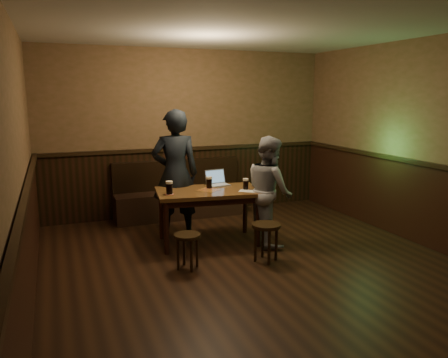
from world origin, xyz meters
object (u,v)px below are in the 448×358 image
Objects in this scene: bench at (180,198)px; stool_right at (266,231)px; person_suit at (175,174)px; stool_left at (187,241)px; person_grey at (269,191)px; laptop at (217,181)px; pint_mid at (209,182)px; pint_left at (169,188)px; pub_table at (208,197)px; pint_right at (246,184)px.

bench reaches higher than stool_right.
stool_right is at bearing 127.98° from person_suit.
stool_left is 1.46m from person_grey.
laptop is at bearing 46.44° from person_grey.
bench reaches higher than pint_mid.
stool_right is 2.67× the size of pint_left.
person_grey is at bearing -11.27° from pint_left.
pint_mid reaches higher than stool_left.
pub_table is 8.92× the size of pint_mid.
bench is at bearing 27.40° from person_grey.
pub_table is 3.53× the size of stool_left.
person_grey reaches higher than stool_left.
stool_right is 0.32× the size of person_grey.
pint_left is at bearing 82.62° from person_grey.
pub_table is at bearing -90.00° from bench.
person_grey is at bearing -15.19° from pub_table.
pint_mid is (0.05, -1.35, 0.53)m from bench.
bench reaches higher than pub_table.
pint_mid is 0.54m from person_suit.
pint_mid is at bearing 110.45° from stool_right.
pub_table is (-0.00, -1.44, 0.34)m from bench.
person_grey is at bearing -30.96° from pint_right.
laptop is at bearing 57.36° from pub_table.
pint_left is at bearing 174.72° from pint_right.
pint_mid is (0.61, 0.16, -0.01)m from pint_left.
stool_left is 0.23× the size of person_suit.
laptop is (0.23, 0.26, 0.16)m from pub_table.
pint_right is 0.50m from laptop.
laptop is at bearing 169.71° from person_suit.
stool_right is at bearing -79.79° from bench.
pint_right is at bearing 152.11° from person_suit.
pint_left reaches higher than stool_left.
pint_left is at bearing 91.40° from stool_left.
person_grey is (1.32, 0.46, 0.41)m from stool_left.
pint_right reaches higher than stool_right.
laptop reaches higher than stool_right.
stool_left is at bearing 113.20° from person_grey.
pint_mid is 0.11× the size of person_grey.
laptop is at bearing 121.81° from pint_right.
laptop reaches higher than stool_left.
person_grey is (1.34, -0.27, -0.09)m from pint_left.
pint_mid is at bearing 56.18° from stool_left.
bench is 1.30m from laptop.
pint_left is 0.58m from person_suit.
pint_mid is 0.51m from pint_right.
pub_table is 0.63m from person_suit.
bench is 1.45m from pint_mid.
pub_table is 0.38m from laptop.
pub_table is 3.14× the size of stool_right.
person_suit is at bearing 134.37° from pub_table.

